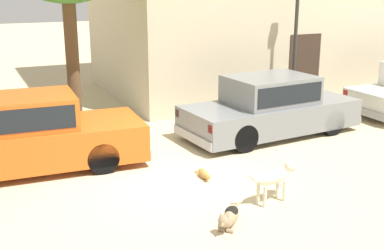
{
  "coord_description": "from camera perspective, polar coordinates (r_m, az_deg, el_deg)",
  "views": [
    {
      "loc": [
        -3.18,
        -8.09,
        3.54
      ],
      "look_at": [
        0.67,
        0.2,
        0.9
      ],
      "focal_mm": 46.13,
      "sensor_mm": 36.0,
      "label": 1
    }
  ],
  "objects": [
    {
      "name": "stray_dog_tan",
      "position": [
        8.35,
        9.66,
        -5.86
      ],
      "size": [
        1.09,
        0.32,
        0.7
      ],
      "rotation": [
        0.0,
        0.0,
        0.15
      ],
      "color": "beige",
      "rests_on": "ground_plane"
    },
    {
      "name": "stray_dog_spotted",
      "position": [
        7.58,
        4.38,
        -10.51
      ],
      "size": [
        0.74,
        0.76,
        0.35
      ],
      "rotation": [
        0.0,
        0.0,
        3.94
      ],
      "color": "#997F60",
      "rests_on": "ground_plane"
    },
    {
      "name": "ground_plane",
      "position": [
        9.39,
        -3.24,
        -6.08
      ],
      "size": [
        80.0,
        80.0,
        0.0
      ],
      "primitive_type": "plane",
      "color": "#CCB78E"
    },
    {
      "name": "stray_cat",
      "position": [
        9.33,
        1.37,
        -5.67
      ],
      "size": [
        0.25,
        0.65,
        0.16
      ],
      "rotation": [
        0.0,
        0.0,
        4.61
      ],
      "color": "#B77F3D",
      "rests_on": "ground_plane"
    },
    {
      "name": "street_lamp",
      "position": [
        14.03,
        11.91,
        10.55
      ],
      "size": [
        0.22,
        0.22,
        3.5
      ],
      "color": "#2D2B28",
      "rests_on": "ground_plane"
    },
    {
      "name": "parked_sedan_nearest",
      "position": [
        10.07,
        -19.11,
        -1.01
      ],
      "size": [
        4.86,
        1.96,
        1.49
      ],
      "rotation": [
        0.0,
        0.0,
        -0.06
      ],
      "color": "#D15619",
      "rests_on": "ground_plane"
    },
    {
      "name": "parked_sedan_second",
      "position": [
        11.92,
        9.05,
        2.16
      ],
      "size": [
        4.54,
        2.02,
        1.44
      ],
      "rotation": [
        0.0,
        0.0,
        0.08
      ],
      "color": "slate",
      "rests_on": "ground_plane"
    }
  ]
}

